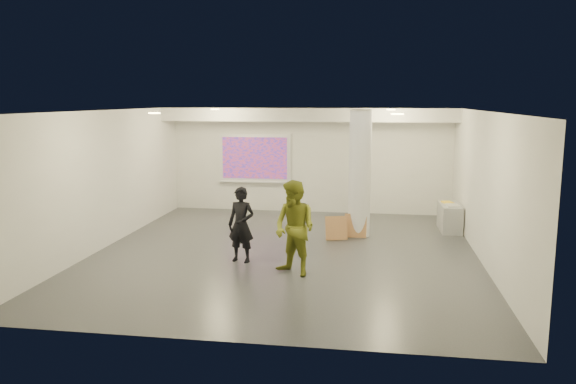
% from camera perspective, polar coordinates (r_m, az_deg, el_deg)
% --- Properties ---
extents(floor, '(8.00, 9.00, 0.01)m').
position_cam_1_polar(floor, '(12.01, -0.29, -6.20)').
color(floor, '#3A3D42').
rests_on(floor, ground).
extents(ceiling, '(8.00, 9.00, 0.01)m').
position_cam_1_polar(ceiling, '(11.57, -0.30, 8.26)').
color(ceiling, silver).
rests_on(ceiling, floor).
extents(wall_back, '(8.00, 0.01, 3.00)m').
position_cam_1_polar(wall_back, '(16.12, 2.22, 3.24)').
color(wall_back, silver).
rests_on(wall_back, floor).
extents(wall_front, '(8.00, 0.01, 3.00)m').
position_cam_1_polar(wall_front, '(7.37, -5.82, -4.26)').
color(wall_front, silver).
rests_on(wall_front, floor).
extents(wall_left, '(0.01, 9.00, 3.00)m').
position_cam_1_polar(wall_left, '(12.94, -18.08, 1.25)').
color(wall_left, silver).
rests_on(wall_left, floor).
extents(wall_right, '(0.01, 9.00, 3.00)m').
position_cam_1_polar(wall_right, '(11.76, 19.33, 0.40)').
color(wall_right, silver).
rests_on(wall_right, floor).
extents(soffit_band, '(8.00, 1.10, 0.36)m').
position_cam_1_polar(soffit_band, '(15.49, 2.02, 7.88)').
color(soffit_band, silver).
rests_on(soffit_band, ceiling).
extents(downlight_nw, '(0.22, 0.22, 0.02)m').
position_cam_1_polar(downlight_nw, '(14.49, -7.43, 8.34)').
color(downlight_nw, '#FFE583').
rests_on(downlight_nw, ceiling).
extents(downlight_ne, '(0.22, 0.22, 0.02)m').
position_cam_1_polar(downlight_ne, '(13.93, 10.42, 8.22)').
color(downlight_ne, '#FFE583').
rests_on(downlight_ne, ceiling).
extents(downlight_sw, '(0.22, 0.22, 0.02)m').
position_cam_1_polar(downlight_sw, '(10.71, -13.43, 7.80)').
color(downlight_sw, '#FFE583').
rests_on(downlight_sw, ceiling).
extents(downlight_se, '(0.22, 0.22, 0.02)m').
position_cam_1_polar(downlight_se, '(9.93, 11.04, 7.78)').
color(downlight_se, '#FFE583').
rests_on(downlight_se, ceiling).
extents(column, '(0.52, 0.52, 3.00)m').
position_cam_1_polar(column, '(13.34, 7.31, 1.87)').
color(column, silver).
rests_on(column, floor).
extents(projection_screen, '(2.10, 0.13, 1.42)m').
position_cam_1_polar(projection_screen, '(16.33, -3.39, 3.41)').
color(projection_screen, white).
rests_on(projection_screen, wall_back).
extents(credenza, '(0.50, 1.16, 0.67)m').
position_cam_1_polar(credenza, '(14.50, 16.11, -2.49)').
color(credenza, '#949699').
rests_on(credenza, floor).
extents(papers_stack, '(0.31, 0.38, 0.02)m').
position_cam_1_polar(papers_stack, '(14.28, 16.38, -1.27)').
color(papers_stack, silver).
rests_on(papers_stack, credenza).
extents(postit_pad, '(0.30, 0.36, 0.03)m').
position_cam_1_polar(postit_pad, '(14.58, 15.89, -1.02)').
color(postit_pad, yellow).
rests_on(postit_pad, credenza).
extents(cardboard_back, '(0.52, 0.16, 0.56)m').
position_cam_1_polar(cardboard_back, '(13.36, 6.87, -3.42)').
color(cardboard_back, '#9F6E41').
rests_on(cardboard_back, floor).
extents(cardboard_front, '(0.54, 0.32, 0.55)m').
position_cam_1_polar(cardboard_front, '(13.09, 4.93, -3.68)').
color(cardboard_front, '#9F6E41').
rests_on(cardboard_front, floor).
extents(woman, '(0.62, 0.47, 1.51)m').
position_cam_1_polar(woman, '(11.25, -4.78, -3.33)').
color(woman, black).
rests_on(woman, floor).
extents(man, '(1.09, 1.03, 1.77)m').
position_cam_1_polar(man, '(10.35, 0.69, -3.71)').
color(man, olive).
rests_on(man, floor).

